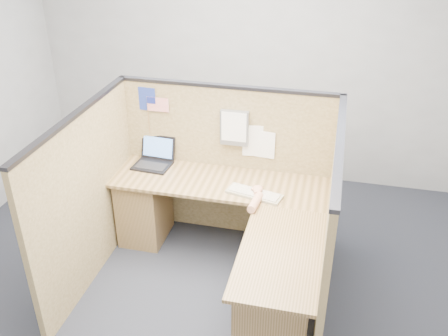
% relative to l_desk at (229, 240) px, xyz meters
% --- Properties ---
extents(floor, '(5.00, 5.00, 0.00)m').
position_rel_l_desk_xyz_m(floor, '(-0.18, -0.29, -0.39)').
color(floor, black).
rests_on(floor, ground).
extents(wall_back, '(5.00, 0.00, 5.00)m').
position_rel_l_desk_xyz_m(wall_back, '(-0.18, 1.96, 1.01)').
color(wall_back, gray).
rests_on(wall_back, floor).
extents(cubicle_partitions, '(2.06, 1.83, 1.53)m').
position_rel_l_desk_xyz_m(cubicle_partitions, '(-0.18, 0.14, 0.38)').
color(cubicle_partitions, brown).
rests_on(cubicle_partitions, floor).
extents(l_desk, '(1.95, 1.75, 0.73)m').
position_rel_l_desk_xyz_m(l_desk, '(0.00, 0.00, 0.00)').
color(l_desk, brown).
rests_on(l_desk, floor).
extents(laptop, '(0.36, 0.35, 0.25)m').
position_rel_l_desk_xyz_m(laptop, '(-0.87, 0.58, 0.40)').
color(laptop, black).
rests_on(laptop, l_desk).
extents(keyboard, '(0.51, 0.27, 0.03)m').
position_rel_l_desk_xyz_m(keyboard, '(0.16, 0.23, 0.35)').
color(keyboard, gray).
rests_on(keyboard, l_desk).
extents(mouse, '(0.12, 0.09, 0.04)m').
position_rel_l_desk_xyz_m(mouse, '(0.19, 0.26, 0.36)').
color(mouse, silver).
rests_on(mouse, l_desk).
extents(hand_forearm, '(0.11, 0.38, 0.08)m').
position_rel_l_desk_xyz_m(hand_forearm, '(0.20, 0.13, 0.37)').
color(hand_forearm, tan).
rests_on(hand_forearm, l_desk).
extents(blue_poster, '(0.17, 0.02, 0.22)m').
position_rel_l_desk_xyz_m(blue_poster, '(-0.94, 0.68, 0.95)').
color(blue_poster, navy).
rests_on(blue_poster, cubicle_partitions).
extents(american_flag, '(0.21, 0.01, 0.36)m').
position_rel_l_desk_xyz_m(american_flag, '(-0.86, 0.67, 0.89)').
color(american_flag, olive).
rests_on(american_flag, cubicle_partitions).
extents(file_holder, '(0.26, 0.05, 0.33)m').
position_rel_l_desk_xyz_m(file_holder, '(-0.11, 0.66, 0.76)').
color(file_holder, slate).
rests_on(file_holder, cubicle_partitions).
extents(paper_left, '(0.24, 0.03, 0.30)m').
position_rel_l_desk_xyz_m(paper_left, '(0.09, 0.68, 0.63)').
color(paper_left, white).
rests_on(paper_left, cubicle_partitions).
extents(paper_right, '(0.21, 0.02, 0.26)m').
position_rel_l_desk_xyz_m(paper_right, '(0.16, 0.68, 0.60)').
color(paper_right, white).
rests_on(paper_right, cubicle_partitions).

